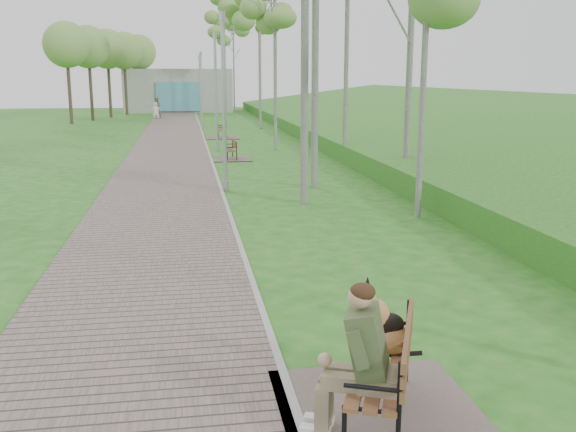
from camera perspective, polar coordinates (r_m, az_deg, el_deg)
name	(u,v)px	position (r m, az deg, el deg)	size (l,w,h in m)	color
ground	(242,251)	(12.60, -4.14, -3.16)	(120.00, 120.00, 0.00)	#21601A
walkway	(171,142)	(33.77, -10.37, 6.47)	(3.50, 67.00, 0.04)	#655852
kerb	(205,142)	(33.78, -7.38, 6.58)	(0.10, 67.00, 0.05)	#999993
embankment	(436,141)	(34.80, 13.00, 6.49)	(14.00, 70.00, 1.60)	#549536
building_north	(178,91)	(63.09, -9.72, 10.93)	(10.00, 5.20, 4.00)	#9E9E99
bench_main	(375,374)	(6.53, 7.77, -13.77)	(2.02, 2.25, 1.77)	#655852
bench_second	(230,155)	(26.53, -5.16, 5.41)	(1.60, 1.78, 0.98)	#655852
bench_third	(221,134)	(35.88, -5.94, 7.24)	(1.81, 2.01, 1.11)	#655852
lamp_post_near	(224,109)	(19.04, -5.70, 9.42)	(0.20, 0.20, 5.15)	#A3A5AB
lamp_post_second	(216,97)	(29.50, -6.41, 10.49)	(0.20, 0.20, 5.23)	#A3A5AB
lamp_post_third	(202,92)	(43.52, -7.68, 10.83)	(0.19, 0.19, 4.90)	#A3A5AB
lamp_post_far	(200,87)	(57.98, -7.82, 11.28)	(0.20, 0.20, 5.12)	#A3A5AB
pedestrian_near	(156,112)	(49.66, -11.68, 9.06)	(0.53, 0.35, 1.45)	white
pedestrian_far	(156,108)	(52.90, -11.62, 9.41)	(0.85, 0.66, 1.75)	gray
birch_mid_c	(275,9)	(29.63, -1.16, 17.93)	(2.22, 2.22, 7.95)	silver
birch_far_c	(259,9)	(41.96, -2.56, 17.90)	(2.45, 2.45, 9.46)	silver
birch_distant_a	(224,28)	(57.18, -5.69, 16.29)	(2.37, 2.37, 9.36)	silver
birch_distant_b	(233,33)	(62.64, -4.89, 15.93)	(2.45, 2.45, 9.32)	silver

